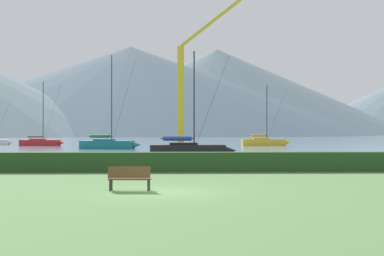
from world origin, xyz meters
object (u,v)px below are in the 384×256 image
at_px(sailboat_slip_5, 264,142).
at_px(sailboat_slip_6, 189,149).
at_px(dock_crane, 184,102).
at_px(sailboat_slip_3, 108,144).
at_px(park_bench_near_path, 129,177).
at_px(sailboat_slip_7, 41,142).

xyz_separation_m(sailboat_slip_5, sailboat_slip_6, (-13.38, -39.87, -0.01)).
bearing_deg(sailboat_slip_6, dock_crane, 90.85).
bearing_deg(sailboat_slip_6, sailboat_slip_3, 113.58).
distance_m(sailboat_slip_5, dock_crane, 27.24).
xyz_separation_m(park_bench_near_path, dock_crane, (3.06, 47.14, 5.40)).
relative_size(sailboat_slip_7, park_bench_near_path, 6.25).
height_order(sailboat_slip_3, sailboat_slip_6, sailboat_slip_3).
bearing_deg(sailboat_slip_5, sailboat_slip_7, 179.74).
height_order(sailboat_slip_6, park_bench_near_path, sailboat_slip_6).
height_order(sailboat_slip_5, dock_crane, dock_crane).
distance_m(sailboat_slip_3, sailboat_slip_5, 28.61).
relative_size(sailboat_slip_5, park_bench_near_path, 6.00).
relative_size(sailboat_slip_6, dock_crane, 0.52).
bearing_deg(sailboat_slip_6, sailboat_slip_5, 71.88).
bearing_deg(park_bench_near_path, sailboat_slip_7, 109.31).
height_order(sailboat_slip_3, sailboat_slip_7, sailboat_slip_3).
height_order(sailboat_slip_5, sailboat_slip_7, sailboat_slip_7).
bearing_deg(park_bench_near_path, sailboat_slip_3, 101.10).
relative_size(sailboat_slip_3, sailboat_slip_6, 1.28).
relative_size(sailboat_slip_3, sailboat_slip_7, 1.20).
height_order(park_bench_near_path, dock_crane, dock_crane).
bearing_deg(sailboat_slip_7, sailboat_slip_6, -51.78).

